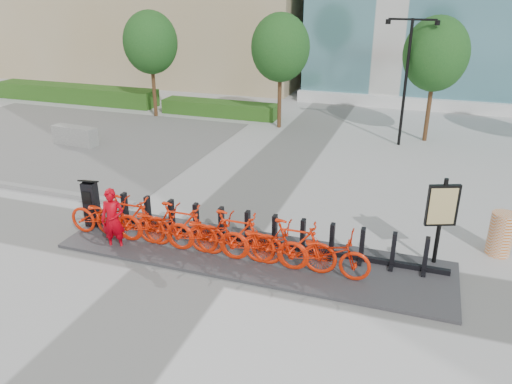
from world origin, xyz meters
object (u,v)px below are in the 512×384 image
(bike_0, at_px, (105,217))
(map_sign, at_px, (442,209))
(kiosk, at_px, (91,203))
(jersey_barrier, at_px, (75,136))
(construction_barrel, at_px, (501,234))
(worker_red, at_px, (113,220))

(bike_0, xyz_separation_m, map_sign, (8.14, 1.39, 0.83))
(kiosk, xyz_separation_m, jersey_barrier, (-5.40, 6.24, -0.35))
(jersey_barrier, bearing_deg, construction_barrel, -9.72)
(worker_red, height_order, construction_barrel, worker_red)
(map_sign, bearing_deg, worker_red, 171.81)
(kiosk, distance_m, worker_red, 1.51)
(worker_red, distance_m, map_sign, 7.84)
(worker_red, height_order, jersey_barrier, worker_red)
(kiosk, height_order, worker_red, worker_red)
(construction_barrel, bearing_deg, kiosk, -168.78)
(bike_0, relative_size, map_sign, 0.95)
(kiosk, distance_m, jersey_barrier, 8.26)
(jersey_barrier, distance_m, map_sign, 15.23)
(bike_0, relative_size, worker_red, 1.29)
(construction_barrel, xyz_separation_m, map_sign, (-1.48, -1.08, 0.91))
(jersey_barrier, bearing_deg, map_sign, -15.09)
(kiosk, height_order, map_sign, map_sign)
(worker_red, relative_size, jersey_barrier, 0.81)
(jersey_barrier, bearing_deg, kiosk, -43.94)
(kiosk, xyz_separation_m, map_sign, (8.85, 0.97, 0.72))
(construction_barrel, distance_m, map_sign, 2.04)
(bike_0, xyz_separation_m, worker_red, (0.54, -0.42, 0.18))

